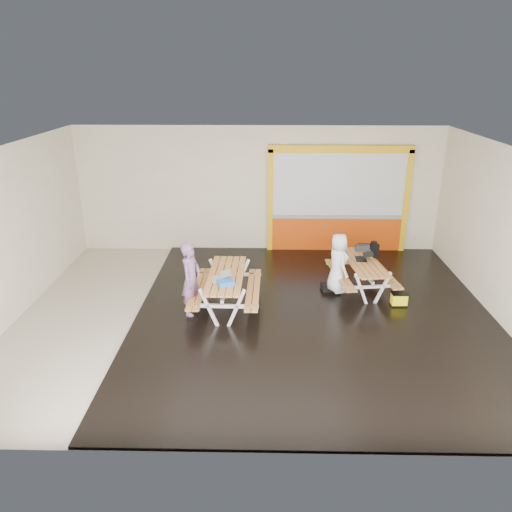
{
  "coord_description": "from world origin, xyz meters",
  "views": [
    {
      "loc": [
        0.21,
        -9.26,
        4.95
      ],
      "look_at": [
        0.0,
        0.9,
        1.0
      ],
      "focal_mm": 34.32,
      "sensor_mm": 36.0,
      "label": 1
    }
  ],
  "objects_px": {
    "backpack": "(373,250)",
    "person_right": "(338,263)",
    "picnic_table_left": "(226,283)",
    "dark_case": "(330,287)",
    "toolbox": "(362,248)",
    "laptop_left": "(221,277)",
    "fluke_bag": "(399,299)",
    "blue_pouch": "(226,283)",
    "laptop_right": "(364,257)",
    "picnic_table_right": "(362,269)",
    "person_left": "(191,279)"
  },
  "relations": [
    {
      "from": "toolbox",
      "to": "dark_case",
      "type": "xyz_separation_m",
      "value": [
        -0.84,
        -0.74,
        -0.71
      ]
    },
    {
      "from": "backpack",
      "to": "fluke_bag",
      "type": "relative_size",
      "value": 1.14
    },
    {
      "from": "toolbox",
      "to": "fluke_bag",
      "type": "xyz_separation_m",
      "value": [
        0.57,
        -1.51,
        -0.64
      ]
    },
    {
      "from": "laptop_right",
      "to": "dark_case",
      "type": "distance_m",
      "value": 1.04
    },
    {
      "from": "picnic_table_right",
      "to": "laptop_right",
      "type": "bearing_deg",
      "value": 71.88
    },
    {
      "from": "picnic_table_left",
      "to": "blue_pouch",
      "type": "bearing_deg",
      "value": -86.2
    },
    {
      "from": "blue_pouch",
      "to": "toolbox",
      "type": "relative_size",
      "value": 0.92
    },
    {
      "from": "person_left",
      "to": "fluke_bag",
      "type": "relative_size",
      "value": 4.4
    },
    {
      "from": "blue_pouch",
      "to": "backpack",
      "type": "height_order",
      "value": "blue_pouch"
    },
    {
      "from": "person_right",
      "to": "backpack",
      "type": "bearing_deg",
      "value": -59.2
    },
    {
      "from": "laptop_left",
      "to": "toolbox",
      "type": "distance_m",
      "value": 3.82
    },
    {
      "from": "blue_pouch",
      "to": "dark_case",
      "type": "height_order",
      "value": "blue_pouch"
    },
    {
      "from": "person_left",
      "to": "backpack",
      "type": "distance_m",
      "value": 4.79
    },
    {
      "from": "person_right",
      "to": "blue_pouch",
      "type": "height_order",
      "value": "person_right"
    },
    {
      "from": "picnic_table_right",
      "to": "laptop_left",
      "type": "distance_m",
      "value": 3.42
    },
    {
      "from": "person_left",
      "to": "laptop_right",
      "type": "distance_m",
      "value": 4.07
    },
    {
      "from": "fluke_bag",
      "to": "laptop_right",
      "type": "bearing_deg",
      "value": 124.96
    },
    {
      "from": "picnic_table_left",
      "to": "dark_case",
      "type": "distance_m",
      "value": 2.59
    },
    {
      "from": "picnic_table_right",
      "to": "backpack",
      "type": "relative_size",
      "value": 5.07
    },
    {
      "from": "blue_pouch",
      "to": "dark_case",
      "type": "xyz_separation_m",
      "value": [
        2.31,
        1.49,
        -0.76
      ]
    },
    {
      "from": "person_left",
      "to": "toolbox",
      "type": "height_order",
      "value": "person_left"
    },
    {
      "from": "laptop_right",
      "to": "blue_pouch",
      "type": "distance_m",
      "value": 3.49
    },
    {
      "from": "picnic_table_right",
      "to": "fluke_bag",
      "type": "distance_m",
      "value": 1.13
    },
    {
      "from": "person_left",
      "to": "laptop_left",
      "type": "bearing_deg",
      "value": -66.7
    },
    {
      "from": "picnic_table_right",
      "to": "fluke_bag",
      "type": "relative_size",
      "value": 5.79
    },
    {
      "from": "toolbox",
      "to": "fluke_bag",
      "type": "bearing_deg",
      "value": -69.2
    },
    {
      "from": "fluke_bag",
      "to": "dark_case",
      "type": "bearing_deg",
      "value": 151.26
    },
    {
      "from": "blue_pouch",
      "to": "person_left",
      "type": "bearing_deg",
      "value": 165.01
    },
    {
      "from": "blue_pouch",
      "to": "laptop_right",
      "type": "bearing_deg",
      "value": 28.1
    },
    {
      "from": "laptop_right",
      "to": "backpack",
      "type": "bearing_deg",
      "value": 64.05
    },
    {
      "from": "toolbox",
      "to": "person_right",
      "type": "bearing_deg",
      "value": -128.68
    },
    {
      "from": "picnic_table_left",
      "to": "fluke_bag",
      "type": "xyz_separation_m",
      "value": [
        3.76,
        0.18,
        -0.45
      ]
    },
    {
      "from": "person_right",
      "to": "toolbox",
      "type": "height_order",
      "value": "person_right"
    },
    {
      "from": "picnic_table_left",
      "to": "picnic_table_right",
      "type": "xyz_separation_m",
      "value": [
        3.08,
        0.99,
        -0.06
      ]
    },
    {
      "from": "person_right",
      "to": "person_left",
      "type": "bearing_deg",
      "value": 93.31
    },
    {
      "from": "picnic_table_right",
      "to": "person_left",
      "type": "xyz_separation_m",
      "value": [
        -3.77,
        -1.33,
        0.29
      ]
    },
    {
      "from": "picnic_table_left",
      "to": "person_right",
      "type": "height_order",
      "value": "person_right"
    },
    {
      "from": "laptop_right",
      "to": "fluke_bag",
      "type": "relative_size",
      "value": 1.19
    },
    {
      "from": "laptop_left",
      "to": "backpack",
      "type": "height_order",
      "value": "laptop_left"
    },
    {
      "from": "backpack",
      "to": "person_right",
      "type": "bearing_deg",
      "value": -132.6
    },
    {
      "from": "person_right",
      "to": "toolbox",
      "type": "bearing_deg",
      "value": -55.28
    },
    {
      "from": "dark_case",
      "to": "fluke_bag",
      "type": "xyz_separation_m",
      "value": [
        1.42,
        -0.78,
        0.07
      ]
    },
    {
      "from": "person_left",
      "to": "dark_case",
      "type": "xyz_separation_m",
      "value": [
        3.04,
        1.3,
        -0.75
      ]
    },
    {
      "from": "picnic_table_left",
      "to": "person_right",
      "type": "bearing_deg",
      "value": 18.02
    },
    {
      "from": "laptop_left",
      "to": "blue_pouch",
      "type": "height_order",
      "value": "laptop_left"
    },
    {
      "from": "picnic_table_left",
      "to": "dark_case",
      "type": "relative_size",
      "value": 5.62
    },
    {
      "from": "laptop_right",
      "to": "picnic_table_left",
      "type": "bearing_deg",
      "value": -160.43
    },
    {
      "from": "person_right",
      "to": "laptop_right",
      "type": "xyz_separation_m",
      "value": [
        0.63,
        0.3,
        0.02
      ]
    },
    {
      "from": "picnic_table_right",
      "to": "fluke_bag",
      "type": "height_order",
      "value": "picnic_table_right"
    },
    {
      "from": "laptop_right",
      "to": "toolbox",
      "type": "height_order",
      "value": "toolbox"
    }
  ]
}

